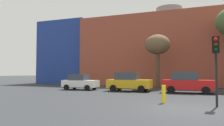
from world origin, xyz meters
The scene contains 8 objects.
ground_plane centered at (0.00, 0.00, 0.00)m, with size 200.00×200.00×0.00m, color #2D3033.
building_backdrop centered at (-2.75, 22.84, 5.11)m, with size 42.09×12.05×12.00m.
parked_car_0 centered at (-10.81, 8.84, 0.82)m, with size 3.79×1.86×1.64m.
parked_car_1 centered at (-5.39, 8.84, 0.92)m, with size 4.26×2.09×1.85m.
parked_car_2 centered at (0.02, 8.84, 0.94)m, with size 4.38×2.14×1.90m.
traffic_light_island centered at (1.61, 1.12, 2.77)m, with size 0.37×0.37×3.76m.
bare_tree_1 centered at (-3.27, 13.63, 4.98)m, with size 2.90×2.90×6.27m.
bollard_yellow_0 centered at (-1.20, 1.62, 0.54)m, with size 0.24×0.24×1.07m, color yellow.
Camera 1 is at (0.35, -11.46, 1.81)m, focal length 34.26 mm.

